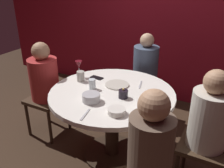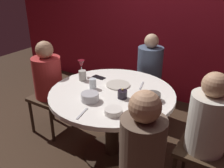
{
  "view_description": "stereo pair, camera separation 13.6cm",
  "coord_description": "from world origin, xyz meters",
  "px_view_note": "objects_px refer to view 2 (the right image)",
  "views": [
    {
      "loc": [
        1.01,
        -1.85,
        1.8
      ],
      "look_at": [
        0.0,
        0.0,
        0.84
      ],
      "focal_mm": 39.29,
      "sensor_mm": 36.0,
      "label": 1
    },
    {
      "loc": [
        1.12,
        -1.78,
        1.8
      ],
      "look_at": [
        0.0,
        0.0,
        0.84
      ],
      "focal_mm": 39.29,
      "sensor_mm": 36.0,
      "label": 2
    }
  ],
  "objects_px": {
    "dinner_plate": "(118,85)",
    "bowl_small_white": "(153,97)",
    "bowl_salad_center": "(113,111)",
    "cell_phone": "(99,77)",
    "seated_diner_right": "(208,124)",
    "seated_diner_left": "(48,78)",
    "dining_table": "(112,108)",
    "wine_glass": "(81,64)",
    "bowl_serving_large": "(90,97)",
    "cup_by_right_diner": "(139,105)",
    "seated_diner_back": "(150,69)",
    "cup_by_left_diner": "(82,75)",
    "seated_diner_front_right": "(142,154)",
    "candle_holder": "(122,94)",
    "cup_near_candle": "(93,84)"
  },
  "relations": [
    {
      "from": "seated_diner_back",
      "to": "bowl_small_white",
      "type": "bearing_deg",
      "value": 25.73
    },
    {
      "from": "seated_diner_left",
      "to": "seated_diner_front_right",
      "type": "relative_size",
      "value": 0.95
    },
    {
      "from": "seated_diner_back",
      "to": "wine_glass",
      "type": "bearing_deg",
      "value": -35.11
    },
    {
      "from": "seated_diner_back",
      "to": "seated_diner_front_right",
      "type": "xyz_separation_m",
      "value": [
        0.62,
        -1.5,
        0.02
      ]
    },
    {
      "from": "dining_table",
      "to": "cup_near_candle",
      "type": "relative_size",
      "value": 11.96
    },
    {
      "from": "candle_holder",
      "to": "bowl_small_white",
      "type": "bearing_deg",
      "value": 23.76
    },
    {
      "from": "bowl_serving_large",
      "to": "cup_by_left_diner",
      "type": "relative_size",
      "value": 1.49
    },
    {
      "from": "seated_diner_back",
      "to": "seated_diner_right",
      "type": "relative_size",
      "value": 1.0
    },
    {
      "from": "seated_diner_back",
      "to": "bowl_small_white",
      "type": "xyz_separation_m",
      "value": [
        0.4,
        -0.83,
        0.09
      ]
    },
    {
      "from": "seated_diner_left",
      "to": "wine_glass",
      "type": "distance_m",
      "value": 0.44
    },
    {
      "from": "seated_diner_right",
      "to": "bowl_salad_center",
      "type": "bearing_deg",
      "value": 26.65
    },
    {
      "from": "dinner_plate",
      "to": "bowl_small_white",
      "type": "distance_m",
      "value": 0.44
    },
    {
      "from": "candle_holder",
      "to": "bowl_salad_center",
      "type": "bearing_deg",
      "value": -74.72
    },
    {
      "from": "seated_diner_right",
      "to": "seated_diner_front_right",
      "type": "relative_size",
      "value": 0.97
    },
    {
      "from": "dining_table",
      "to": "seated_diner_back",
      "type": "height_order",
      "value": "seated_diner_back"
    },
    {
      "from": "candle_holder",
      "to": "cup_by_left_diner",
      "type": "distance_m",
      "value": 0.57
    },
    {
      "from": "seated_diner_right",
      "to": "cup_by_left_diner",
      "type": "relative_size",
      "value": 10.71
    },
    {
      "from": "seated_diner_right",
      "to": "bowl_small_white",
      "type": "height_order",
      "value": "seated_diner_right"
    },
    {
      "from": "cell_phone",
      "to": "dining_table",
      "type": "bearing_deg",
      "value": 60.29
    },
    {
      "from": "bowl_small_white",
      "to": "cup_by_right_diner",
      "type": "relative_size",
      "value": 1.52
    },
    {
      "from": "seated_diner_left",
      "to": "dining_table",
      "type": "bearing_deg",
      "value": 0.0
    },
    {
      "from": "wine_glass",
      "to": "bowl_salad_center",
      "type": "bearing_deg",
      "value": -34.76
    },
    {
      "from": "bowl_salad_center",
      "to": "cell_phone",
      "type": "bearing_deg",
      "value": 133.97
    },
    {
      "from": "cup_by_left_diner",
      "to": "bowl_salad_center",
      "type": "bearing_deg",
      "value": -32.38
    },
    {
      "from": "dining_table",
      "to": "cell_phone",
      "type": "height_order",
      "value": "cell_phone"
    },
    {
      "from": "cell_phone",
      "to": "cup_by_right_diner",
      "type": "height_order",
      "value": "cup_by_right_diner"
    },
    {
      "from": "cell_phone",
      "to": "candle_holder",
      "type": "bearing_deg",
      "value": 64.21
    },
    {
      "from": "dining_table",
      "to": "wine_glass",
      "type": "height_order",
      "value": "wine_glass"
    },
    {
      "from": "seated_diner_back",
      "to": "bowl_serving_large",
      "type": "xyz_separation_m",
      "value": [
        -0.07,
        -1.14,
        0.09
      ]
    },
    {
      "from": "seated_diner_back",
      "to": "cell_phone",
      "type": "distance_m",
      "value": 0.74
    },
    {
      "from": "seated_diner_right",
      "to": "wine_glass",
      "type": "bearing_deg",
      "value": -6.83
    },
    {
      "from": "bowl_serving_large",
      "to": "cup_by_right_diner",
      "type": "relative_size",
      "value": 1.79
    },
    {
      "from": "wine_glass",
      "to": "bowl_serving_large",
      "type": "distance_m",
      "value": 0.61
    },
    {
      "from": "seated_diner_back",
      "to": "bowl_serving_large",
      "type": "height_order",
      "value": "seated_diner_back"
    },
    {
      "from": "seated_diner_back",
      "to": "cup_by_right_diner",
      "type": "relative_size",
      "value": 12.8
    },
    {
      "from": "seated_diner_back",
      "to": "dining_table",
      "type": "bearing_deg",
      "value": 0.0
    },
    {
      "from": "dining_table",
      "to": "dinner_plate",
      "type": "distance_m",
      "value": 0.24
    },
    {
      "from": "seated_diner_back",
      "to": "seated_diner_front_right",
      "type": "relative_size",
      "value": 0.96
    },
    {
      "from": "wine_glass",
      "to": "cell_phone",
      "type": "bearing_deg",
      "value": 12.6
    },
    {
      "from": "seated_diner_right",
      "to": "cup_by_left_diner",
      "type": "distance_m",
      "value": 1.31
    },
    {
      "from": "seated_diner_front_right",
      "to": "bowl_serving_large",
      "type": "height_order",
      "value": "seated_diner_front_right"
    },
    {
      "from": "cell_phone",
      "to": "bowl_salad_center",
      "type": "bearing_deg",
      "value": 49.07
    },
    {
      "from": "dinner_plate",
      "to": "bowl_small_white",
      "type": "height_order",
      "value": "bowl_small_white"
    },
    {
      "from": "seated_diner_back",
      "to": "dinner_plate",
      "type": "relative_size",
      "value": 4.74
    },
    {
      "from": "bowl_salad_center",
      "to": "seated_diner_front_right",
      "type": "bearing_deg",
      "value": -35.67
    },
    {
      "from": "seated_diner_right",
      "to": "bowl_small_white",
      "type": "xyz_separation_m",
      "value": [
        -0.5,
        0.05,
        0.08
      ]
    },
    {
      "from": "bowl_serving_large",
      "to": "cell_phone",
      "type": "bearing_deg",
      "value": 116.65
    },
    {
      "from": "dining_table",
      "to": "seated_diner_back",
      "type": "distance_m",
      "value": 0.89
    },
    {
      "from": "cup_by_left_diner",
      "to": "cup_by_right_diner",
      "type": "relative_size",
      "value": 1.2
    },
    {
      "from": "seated_diner_front_right",
      "to": "wine_glass",
      "type": "distance_m",
      "value": 1.38
    }
  ]
}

